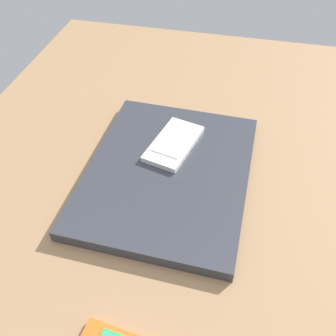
{
  "coord_description": "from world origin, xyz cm",
  "views": [
    {
      "loc": [
        -32.08,
        -7.82,
        47.23
      ],
      "look_at": [
        8.87,
        1.61,
        5.0
      ],
      "focal_mm": 40.69,
      "sensor_mm": 36.0,
      "label": 1
    }
  ],
  "objects": [
    {
      "name": "cell_phone_on_laptop",
      "position": [
        14.36,
        1.9,
        5.37
      ],
      "size": [
        12.75,
        8.69,
        1.03
      ],
      "color": "silver",
      "rests_on": "laptop_closed"
    },
    {
      "name": "laptop_closed",
      "position": [
        8.87,
        1.61,
        3.95
      ],
      "size": [
        32.33,
        25.73,
        1.89
      ],
      "primitive_type": "cube",
      "rotation": [
        0.0,
        0.0,
        -0.03
      ],
      "color": "#33353D",
      "rests_on": "desk_surface"
    },
    {
      "name": "desk_surface",
      "position": [
        0.0,
        0.0,
        1.5
      ],
      "size": [
        120.0,
        80.0,
        3.0
      ],
      "primitive_type": "cube",
      "color": "#9E7751",
      "rests_on": "ground"
    }
  ]
}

